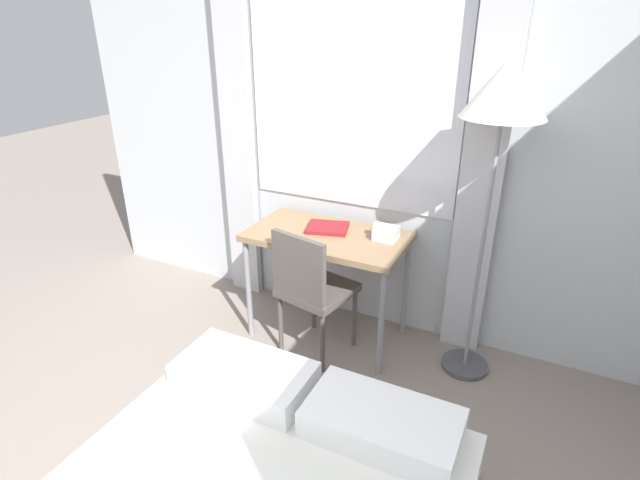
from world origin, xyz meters
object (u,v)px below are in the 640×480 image
(standing_lamp, at_px, (503,106))
(telephone, at_px, (386,233))
(book, at_px, (327,228))
(desk, at_px, (328,244))
(desk_chair, at_px, (311,286))

(standing_lamp, relative_size, telephone, 11.51)
(book, bearing_deg, telephone, 3.47)
(desk, height_order, telephone, telephone)
(standing_lamp, bearing_deg, book, 179.64)
(desk_chair, height_order, standing_lamp, standing_lamp)
(desk_chair, height_order, telephone, desk_chair)
(telephone, relative_size, book, 0.52)
(desk, xyz_separation_m, book, (-0.03, 0.06, 0.09))
(telephone, bearing_deg, standing_lamp, -2.93)
(telephone, bearing_deg, desk, -166.36)
(desk_chair, xyz_separation_m, telephone, (0.35, 0.32, 0.30))
(standing_lamp, bearing_deg, desk_chair, -162.66)
(book, bearing_deg, desk, -63.65)
(desk, relative_size, standing_lamp, 0.55)
(desk, relative_size, desk_chair, 1.16)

